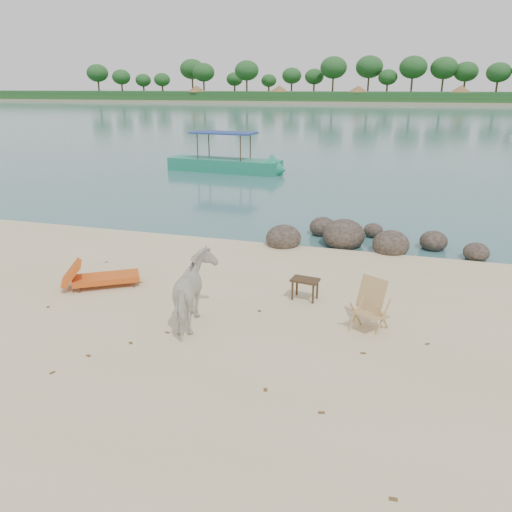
{
  "coord_description": "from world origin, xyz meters",
  "views": [
    {
      "loc": [
        3.39,
        -7.89,
        4.52
      ],
      "look_at": [
        0.46,
        2.0,
        1.0
      ],
      "focal_mm": 35.0,
      "sensor_mm": 36.0,
      "label": 1
    }
  ],
  "objects": [
    {
      "name": "side_table",
      "position": [
        1.53,
        2.18,
        0.24
      ],
      "size": [
        0.64,
        0.46,
        0.48
      ],
      "primitive_type": null,
      "rotation": [
        0.0,
        0.0,
        -0.14
      ],
      "color": "black",
      "rests_on": "ground"
    },
    {
      "name": "boat_near",
      "position": [
        -6.33,
        18.61,
        1.75
      ],
      "size": [
        7.34,
        2.25,
        3.51
      ],
      "primitive_type": null,
      "rotation": [
        0.0,
        0.0,
        -0.09
      ],
      "color": "#1D7E5F",
      "rests_on": "water"
    },
    {
      "name": "lounge_chair",
      "position": [
        -3.13,
        1.63,
        0.28
      ],
      "size": [
        1.95,
        1.58,
        0.57
      ],
      "primitive_type": null,
      "rotation": [
        0.0,
        0.0,
        0.57
      ],
      "color": "#CA4E17",
      "rests_on": "ground"
    },
    {
      "name": "far_shore",
      "position": [
        0.0,
        170.0,
        0.0
      ],
      "size": [
        420.0,
        90.0,
        1.4
      ],
      "primitive_type": "cube",
      "color": "tan",
      "rests_on": "ground"
    },
    {
      "name": "boulders",
      "position": [
        2.14,
        6.67,
        0.18
      ],
      "size": [
        6.28,
        2.82,
        0.95
      ],
      "rotation": [
        0.0,
        0.0,
        0.03
      ],
      "color": "#2D261E",
      "rests_on": "ground"
    },
    {
      "name": "far_scenery",
      "position": [
        0.03,
        136.7,
        3.14
      ],
      "size": [
        420.0,
        18.0,
        9.5
      ],
      "color": "#1E4C1E",
      "rests_on": "ground"
    },
    {
      "name": "dead_leaves",
      "position": [
        0.01,
        -0.22,
        0.0
      ],
      "size": [
        8.3,
        6.33,
        0.0
      ],
      "color": "brown",
      "rests_on": "ground"
    },
    {
      "name": "deck_chair",
      "position": [
        3.01,
        1.1,
        0.48
      ],
      "size": [
        0.87,
        0.89,
        0.96
      ],
      "primitive_type": null,
      "rotation": [
        0.0,
        0.0,
        -0.52
      ],
      "color": "tan",
      "rests_on": "ground"
    },
    {
      "name": "cow",
      "position": [
        -0.29,
        0.36,
        0.71
      ],
      "size": [
        1.17,
        1.81,
        1.41
      ],
      "primitive_type": "imported",
      "rotation": [
        0.0,
        0.0,
        3.41
      ],
      "color": "white",
      "rests_on": "ground"
    },
    {
      "name": "water",
      "position": [
        0.0,
        90.0,
        0.0
      ],
      "size": [
        400.0,
        400.0,
        0.0
      ],
      "primitive_type": "plane",
      "color": "#326365",
      "rests_on": "ground"
    }
  ]
}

